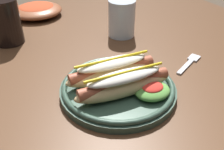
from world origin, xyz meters
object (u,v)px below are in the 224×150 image
at_px(side_bowl, 37,10).
at_px(water_cup, 122,18).
at_px(fork, 190,62).
at_px(soda_cup, 6,22).
at_px(hot_dog_plate, 119,83).

bearing_deg(side_bowl, water_cup, -56.19).
distance_m(fork, water_cup, 0.26).
bearing_deg(soda_cup, hot_dog_plate, -64.75).
bearing_deg(water_cup, side_bowl, 123.81).
bearing_deg(soda_cup, fork, -40.52).
height_order(fork, water_cup, water_cup).
bearing_deg(side_bowl, soda_cup, -123.42).
bearing_deg(water_cup, hot_dog_plate, -119.41).
relative_size(hot_dog_plate, fork, 2.25).
xyz_separation_m(fork, side_bowl, (-0.28, 0.55, 0.02)).
relative_size(fork, soda_cup, 0.86).
distance_m(hot_dog_plate, side_bowl, 0.58).
height_order(hot_dog_plate, soda_cup, soda_cup).
height_order(fork, soda_cup, soda_cup).
height_order(soda_cup, side_bowl, soda_cup).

